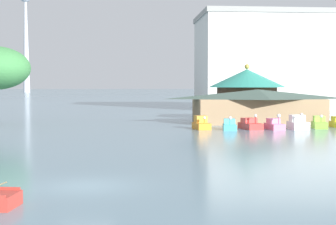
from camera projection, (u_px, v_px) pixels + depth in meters
ground_plane at (86, 186)px, 22.15m from camera, size 2000.00×2000.00×0.00m
pedal_boat_orange at (201, 124)px, 51.87m from camera, size 1.73×2.90×1.43m
pedal_boat_cyan at (230, 125)px, 51.18m from camera, size 1.78×3.09×1.48m
pedal_boat_red at (250, 125)px, 52.09m from camera, size 2.19×3.19×1.64m
pedal_boat_pink at (274, 125)px, 51.57m from camera, size 1.60×2.81×1.71m
pedal_boat_white at (298, 123)px, 52.05m from camera, size 1.69×2.56×1.78m
pedal_boat_lime at (319, 123)px, 52.96m from camera, size 1.82×2.74×1.54m
boathouse at (258, 105)px, 60.49m from camera, size 16.65×7.95×4.17m
green_roof_pavilion at (247, 91)px, 67.68m from camera, size 10.72×10.72×7.63m
background_building_block at (264, 61)px, 100.44m from camera, size 26.73×18.69×19.34m
distant_broadcast_tower at (26, 16)px, 395.57m from camera, size 9.67×9.67×142.19m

